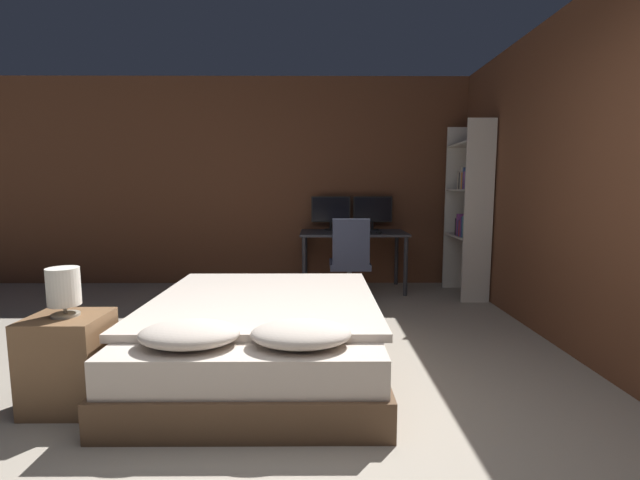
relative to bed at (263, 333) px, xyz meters
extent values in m
cube|color=brown|center=(0.33, 2.73, 1.11)|extent=(12.00, 0.06, 2.70)
cube|color=brown|center=(2.37, 0.17, 1.11)|extent=(0.06, 12.00, 2.70)
cube|color=brown|center=(0.00, 0.02, -0.13)|extent=(1.57, 2.00, 0.22)
cube|color=beige|center=(0.00, 0.02, 0.08)|extent=(1.51, 1.94, 0.21)
cube|color=beige|center=(0.00, 0.14, 0.21)|extent=(1.61, 1.68, 0.05)
ellipsoid|color=beige|center=(-0.30, -0.73, 0.25)|extent=(0.55, 0.38, 0.13)
ellipsoid|color=beige|center=(0.30, -0.73, 0.25)|extent=(0.55, 0.38, 0.13)
cube|color=brown|center=(-1.06, -0.58, 0.03)|extent=(0.42, 0.38, 0.55)
cylinder|color=gray|center=(-1.06, -0.58, 0.31)|extent=(0.15, 0.15, 0.01)
cylinder|color=gray|center=(-1.06, -0.58, 0.35)|extent=(0.02, 0.02, 0.05)
cylinder|color=silver|center=(-1.06, -0.58, 0.48)|extent=(0.18, 0.18, 0.22)
cube|color=#38383D|center=(0.83, 2.31, 0.48)|extent=(1.30, 0.70, 0.03)
cylinder|color=#2D2D33|center=(0.23, 2.01, 0.11)|extent=(0.05, 0.05, 0.71)
cylinder|color=#2D2D33|center=(1.44, 2.01, 0.11)|extent=(0.05, 0.05, 0.71)
cylinder|color=#2D2D33|center=(0.23, 2.61, 0.11)|extent=(0.05, 0.05, 0.71)
cylinder|color=#2D2D33|center=(1.44, 2.61, 0.11)|extent=(0.05, 0.05, 0.71)
cylinder|color=black|center=(0.56, 2.56, 0.50)|extent=(0.16, 0.16, 0.01)
cylinder|color=black|center=(0.56, 2.56, 0.55)|extent=(0.03, 0.03, 0.09)
cube|color=black|center=(0.56, 2.56, 0.76)|extent=(0.50, 0.03, 0.33)
cube|color=black|center=(0.56, 2.54, 0.76)|extent=(0.47, 0.00, 0.30)
cylinder|color=black|center=(1.11, 2.56, 0.50)|extent=(0.16, 0.16, 0.01)
cylinder|color=black|center=(1.11, 2.56, 0.55)|extent=(0.03, 0.03, 0.09)
cube|color=black|center=(1.11, 2.56, 0.76)|extent=(0.50, 0.03, 0.33)
cube|color=black|center=(1.11, 2.54, 0.76)|extent=(0.47, 0.00, 0.30)
cube|color=black|center=(0.83, 2.06, 0.50)|extent=(0.40, 0.13, 0.02)
ellipsoid|color=black|center=(1.12, 2.06, 0.51)|extent=(0.07, 0.05, 0.04)
cylinder|color=black|center=(0.74, 1.62, -0.22)|extent=(0.52, 0.52, 0.04)
cylinder|color=gray|center=(0.74, 1.62, -0.02)|extent=(0.05, 0.05, 0.37)
cube|color=#33384C|center=(0.74, 1.62, 0.20)|extent=(0.43, 0.43, 0.07)
cube|color=#33384C|center=(0.74, 1.43, 0.48)|extent=(0.39, 0.05, 0.48)
cube|color=beige|center=(2.16, 1.70, 0.77)|extent=(0.32, 0.02, 2.02)
cube|color=beige|center=(2.16, 2.42, 0.77)|extent=(0.32, 0.02, 2.02)
cube|color=beige|center=(2.16, 2.06, 0.46)|extent=(0.32, 0.69, 0.02)
cube|color=beige|center=(2.16, 2.06, 1.01)|extent=(0.32, 0.69, 0.02)
cube|color=beige|center=(2.16, 2.06, 1.54)|extent=(0.32, 0.69, 0.02)
cube|color=gold|center=(2.16, 1.74, 0.61)|extent=(0.26, 0.03, 0.26)
cube|color=gold|center=(2.16, 1.77, 0.57)|extent=(0.26, 0.03, 0.18)
cube|color=teal|center=(2.16, 1.82, 0.60)|extent=(0.26, 0.04, 0.25)
cube|color=#2D4784|center=(2.16, 1.86, 0.59)|extent=(0.26, 0.03, 0.23)
cube|color=#7A387F|center=(2.16, 1.90, 0.58)|extent=(0.26, 0.04, 0.21)
cube|color=#B2332D|center=(2.16, 1.95, 0.57)|extent=(0.26, 0.03, 0.19)
cube|color=#2D4784|center=(2.16, 1.98, 0.57)|extent=(0.26, 0.02, 0.19)
cube|color=#7A387F|center=(2.16, 2.03, 0.60)|extent=(0.26, 0.03, 0.26)
cube|color=#28282D|center=(2.16, 2.07, 0.58)|extent=(0.26, 0.04, 0.20)
cube|color=#28282D|center=(2.16, 1.74, 1.14)|extent=(0.26, 0.04, 0.24)
cube|color=teal|center=(2.16, 1.79, 1.13)|extent=(0.26, 0.04, 0.21)
cube|color=#7A387F|center=(2.16, 1.84, 1.12)|extent=(0.26, 0.03, 0.20)
cube|color=#2D4784|center=(2.16, 1.88, 1.14)|extent=(0.26, 0.02, 0.24)
cube|color=orange|center=(2.16, 1.91, 1.12)|extent=(0.26, 0.04, 0.19)
cube|color=#BCB29E|center=(2.16, 1.96, 1.15)|extent=(0.26, 0.04, 0.25)
cube|color=#28282D|center=(2.16, 2.01, 1.12)|extent=(0.26, 0.03, 0.19)
cube|color=#BCB29E|center=(2.16, 2.05, 1.12)|extent=(0.26, 0.04, 0.20)
camera|label=1|loc=(0.39, -2.97, 1.04)|focal=24.00mm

